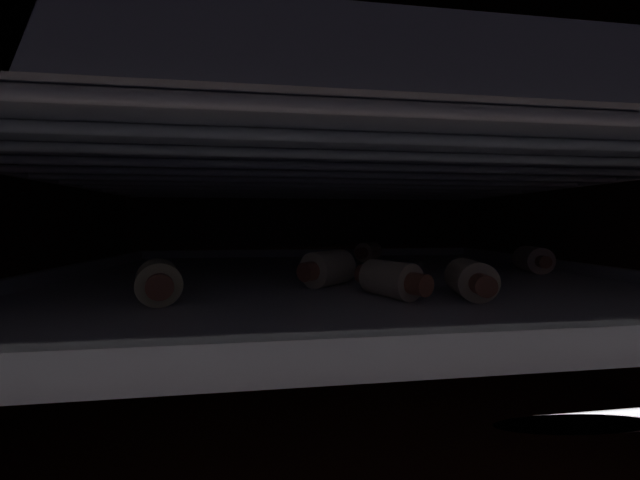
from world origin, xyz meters
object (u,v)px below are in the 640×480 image
object	(u,v)px
pig_in_blanket_lower_5	(328,268)
pig_in_blanket_lower_1	(390,279)
heating_element	(335,14)
pig_in_blanket_lower_4	(158,281)
oven_rack_lower	(334,286)
pig_in_blanket_upper_2	(460,169)
pig_in_blanket_upper_4	(220,111)
pig_in_blanket_lower_3	(470,279)
pig_in_blanket_upper_5	(553,96)
baking_tray_upper	(334,167)
oven_rack_upper	(334,178)
baking_tray_lower	(334,279)
pig_in_blanket_upper_0	(481,144)
pig_in_blanket_lower_6	(532,259)
pig_in_blanket_upper_1	(293,139)
pig_in_blanket_lower_2	(368,252)

from	to	relation	value
pig_in_blanket_lower_5	pig_in_blanket_lower_1	bearing A→B (deg)	-52.81
heating_element	pig_in_blanket_lower_4	size ratio (longest dim) A/B	9.35
oven_rack_lower	pig_in_blanket_upper_2	world-z (taller)	pig_in_blanket_upper_2
pig_in_blanket_lower_4	pig_in_blanket_upper_4	bearing A→B (deg)	-9.51
pig_in_blanket_lower_3	pig_in_blanket_upper_2	size ratio (longest dim) A/B	1.18
pig_in_blanket_lower_1	pig_in_blanket_upper_5	distance (cm)	14.04
pig_in_blanket_lower_4	pig_in_blanket_upper_2	size ratio (longest dim) A/B	1.01
pig_in_blanket_lower_5	baking_tray_upper	bearing A→B (deg)	74.54
pig_in_blanket_lower_4	oven_rack_upper	xyz separation A→B (cm)	(12.72, 8.84, 7.84)
baking_tray_lower	pig_in_blanket_upper_2	xyz separation A→B (cm)	(18.36, 10.59, 12.16)
heating_element	baking_tray_upper	world-z (taller)	heating_element
baking_tray_lower	pig_in_blanket_upper_2	bearing A→B (deg)	29.99
heating_element	pig_in_blanket_upper_0	size ratio (longest dim) A/B	8.01
pig_in_blanket_lower_6	pig_in_blanket_upper_1	xyz separation A→B (cm)	(-24.29, -1.67, 10.89)
pig_in_blanket_lower_6	pig_in_blanket_upper_0	bearing A→B (deg)	-158.77
baking_tray_upper	pig_in_blanket_upper_5	world-z (taller)	pig_in_blanket_upper_5
baking_tray_lower	pig_in_blanket_lower_6	distance (cm)	20.45
oven_rack_lower	pig_in_blanket_upper_1	distance (cm)	13.76
baking_tray_upper	pig_in_blanket_lower_4	bearing A→B (deg)	-145.21
pig_in_blanket_lower_4	baking_tray_upper	xyz separation A→B (cm)	(12.72, 8.84, 8.83)
pig_in_blanket_lower_4	pig_in_blanket_lower_5	bearing A→B (deg)	20.28
pig_in_blanket_lower_3	pig_in_blanket_lower_4	xyz separation A→B (cm)	(-20.17, 1.37, 0.05)
oven_rack_lower	pig_in_blanket_lower_2	bearing A→B (deg)	61.35
pig_in_blanket_upper_4	pig_in_blanket_upper_5	distance (cm)	19.17
heating_element	pig_in_blanket_lower_6	xyz separation A→B (cm)	(20.39, 0.14, -22.52)
pig_in_blanket_upper_1	pig_in_blanket_upper_0	bearing A→B (deg)	-4.59
pig_in_blanket_lower_3	pig_in_blanket_upper_1	xyz separation A→B (cm)	(-11.36, 8.69, 10.92)
heating_element	pig_in_blanket_upper_4	world-z (taller)	heating_element
pig_in_blanket_lower_4	pig_in_blanket_upper_0	size ratio (longest dim) A/B	0.86
baking_tray_lower	baking_tray_upper	xyz separation A→B (cm)	(0.00, 0.00, 10.36)
pig_in_blanket_lower_4	pig_in_blanket_upper_1	size ratio (longest dim) A/B	1.00
baking_tray_lower	pig_in_blanket_upper_0	size ratio (longest dim) A/B	8.61
pig_in_blanket_upper_2	pig_in_blanket_upper_5	size ratio (longest dim) A/B	0.86
baking_tray_upper	pig_in_blanket_upper_4	world-z (taller)	pig_in_blanket_upper_4
oven_rack_lower	pig_in_blanket_lower_5	distance (cm)	5.31
oven_rack_lower	pig_in_blanket_lower_3	size ratio (longest dim) A/B	9.51
baking_tray_upper	pig_in_blanket_upper_2	world-z (taller)	pig_in_blanket_upper_2
pig_in_blanket_lower_5	baking_tray_upper	distance (cm)	9.97
oven_rack_lower	pig_in_blanket_lower_5	world-z (taller)	pig_in_blanket_lower_5
oven_rack_upper	pig_in_blanket_upper_4	world-z (taller)	pig_in_blanket_upper_4
oven_rack_upper	oven_rack_lower	bearing A→B (deg)	90.00
pig_in_blanket_lower_1	pig_in_blanket_lower_5	xyz separation A→B (cm)	(-3.54, 4.67, 0.17)
pig_in_blanket_lower_1	pig_in_blanket_lower_5	distance (cm)	5.86
pig_in_blanket_lower_3	pig_in_blanket_upper_5	bearing A→B (deg)	-53.09
baking_tray_lower	pig_in_blanket_lower_2	size ratio (longest dim) A/B	9.25
pig_in_blanket_upper_0	pig_in_blanket_upper_1	bearing A→B (deg)	175.41
pig_in_blanket_lower_6	pig_in_blanket_upper_4	xyz separation A→B (cm)	(-29.07, -9.66, 10.53)
baking_tray_lower	oven_rack_upper	distance (cm)	9.37
pig_in_blanket_upper_2	pig_in_blanket_upper_5	world-z (taller)	pig_in_blanket_upper_5
heating_element	pig_in_blanket_upper_0	distance (cm)	17.59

